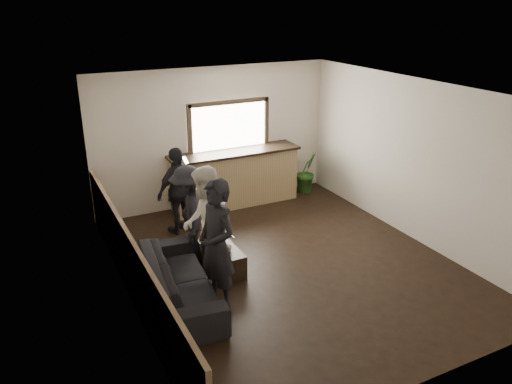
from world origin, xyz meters
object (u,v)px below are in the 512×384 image
cup_a (210,243)px  person_c (189,214)px  sofa (179,280)px  person_a (217,245)px  coffee_table (222,259)px  cup_b (229,248)px  person_b (206,225)px  bar_counter (235,175)px  potted_plant (307,172)px  person_d (179,190)px

cup_a → person_c: (-0.17, 0.43, 0.37)m
sofa → person_a: 0.83m
person_a → person_c: person_a is taller
coffee_table → person_a: size_ratio=0.47×
cup_b → person_b: 0.59m
cup_a → person_c: person_c is taller
sofa → person_c: bearing=-20.3°
bar_counter → sofa: size_ratio=1.23×
cup_b → person_a: bearing=-123.7°
cup_b → potted_plant: size_ratio=0.11×
sofa → person_d: bearing=-12.4°
coffee_table → cup_a: 0.32m
potted_plant → person_b: bearing=-143.2°
bar_counter → person_d: 1.63m
cup_a → bar_counter: bearing=57.2°
sofa → person_d: size_ratio=1.37×
person_a → person_c: bearing=162.9°
potted_plant → person_b: size_ratio=0.51×
cup_a → person_c: size_ratio=0.07×
cup_a → person_b: bearing=-118.8°
person_d → sofa: bearing=48.9°
cup_b → bar_counter: bearing=63.9°
person_a → person_c: size_ratio=1.17×
person_b → cup_a: bearing=173.3°
person_a → sofa: bearing=-140.4°
person_a → bar_counter: bearing=139.3°
cup_b → person_c: person_c is taller
cup_a → potted_plant: (3.15, 2.19, 0.03)m
sofa → person_c: size_ratio=1.38×
bar_counter → cup_a: size_ratio=24.00×
coffee_table → potted_plant: (3.03, 2.36, 0.26)m
coffee_table → person_d: 1.77m
person_a → person_b: size_ratio=1.04×
sofa → cup_b: 1.00m
potted_plant → person_c: person_c is taller
cup_a → person_d: person_d is taller
person_a → person_c: 1.46m
sofa → cup_a: bearing=-40.6°
cup_b → person_b: (-0.36, 0.01, 0.46)m
sofa → person_b: size_ratio=1.23×
coffee_table → cup_b: (0.07, -0.13, 0.24)m
cup_b → potted_plant: bearing=40.2°
bar_counter → person_c: size_ratio=1.70×
bar_counter → person_a: size_ratio=1.45×
person_b → person_d: 1.78m
person_a → person_b: person_a is taller
cup_b → person_a: size_ratio=0.05×
bar_counter → cup_a: (-1.44, -2.23, -0.21)m
potted_plant → person_b: (-3.32, -2.48, 0.44)m
coffee_table → potted_plant: size_ratio=0.95×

